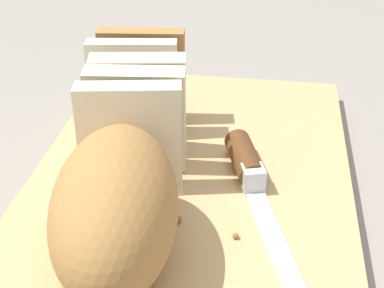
% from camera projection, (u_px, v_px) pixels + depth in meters
% --- Properties ---
extents(ground_plane, '(3.00, 3.00, 0.00)m').
position_uv_depth(ground_plane, '(192.00, 190.00, 0.56)').
color(ground_plane, gray).
extents(cutting_board, '(0.44, 0.30, 0.02)m').
position_uv_depth(cutting_board, '(192.00, 180.00, 0.55)').
color(cutting_board, tan).
rests_on(cutting_board, ground_plane).
extents(bread_loaf, '(0.34, 0.14, 0.10)m').
position_uv_depth(bread_loaf, '(125.00, 160.00, 0.47)').
color(bread_loaf, '#A8753D').
rests_on(bread_loaf, cutting_board).
extents(bread_knife, '(0.26, 0.10, 0.03)m').
position_uv_depth(bread_knife, '(251.00, 176.00, 0.52)').
color(bread_knife, silver).
rests_on(bread_knife, cutting_board).
extents(crumb_near_knife, '(0.00, 0.00, 0.00)m').
position_uv_depth(crumb_near_knife, '(162.00, 204.00, 0.50)').
color(crumb_near_knife, '#996633').
rests_on(crumb_near_knife, cutting_board).
extents(crumb_near_loaf, '(0.01, 0.01, 0.01)m').
position_uv_depth(crumb_near_loaf, '(182.00, 220.00, 0.47)').
color(crumb_near_loaf, '#996633').
rests_on(crumb_near_loaf, cutting_board).
extents(crumb_stray_left, '(0.01, 0.01, 0.01)m').
position_uv_depth(crumb_stray_left, '(236.00, 236.00, 0.46)').
color(crumb_stray_left, '#996633').
rests_on(crumb_stray_left, cutting_board).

